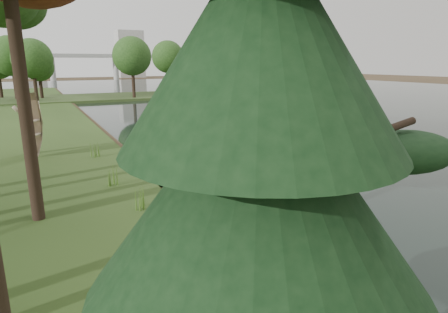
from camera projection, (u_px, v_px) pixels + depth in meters
name	position (u px, v px, depth m)	size (l,w,h in m)	color
ground	(219.00, 193.00, 17.25)	(300.00, 300.00, 0.00)	#3D2F1D
water	(359.00, 109.00, 47.80)	(130.00, 200.00, 0.05)	black
boardwalk	(186.00, 196.00, 16.51)	(1.60, 16.00, 0.30)	#382415
peninsula	(131.00, 96.00, 63.87)	(50.00, 14.00, 0.45)	#344820
far_trees	(108.00, 59.00, 60.87)	(45.60, 5.60, 8.80)	black
bridge	(92.00, 59.00, 124.47)	(95.90, 4.00, 8.60)	#A5A5A0
building_a	(130.00, 54.00, 149.09)	(10.00, 8.00, 18.00)	#A5A5A0
building_b	(33.00, 62.00, 138.62)	(8.00, 8.00, 12.00)	#A5A5A0
rowboat_0	(329.00, 229.00, 12.52)	(2.61, 3.66, 0.76)	tan
rowboat_1	(303.00, 215.00, 13.77)	(2.38, 3.33, 0.69)	tan
rowboat_2	(288.00, 206.00, 14.47)	(2.73, 3.83, 0.79)	tan
rowboat_3	(261.00, 191.00, 16.12)	(2.84, 3.97, 0.82)	tan
rowboat_4	(239.00, 185.00, 17.19)	(2.30, 3.22, 0.67)	tan
rowboat_5	(235.00, 179.00, 18.05)	(2.48, 3.47, 0.72)	tan
rowboat_6	(214.00, 170.00, 19.28)	(2.73, 3.82, 0.79)	#2A7662
rowboat_7	(203.00, 163.00, 20.73)	(2.85, 3.99, 0.83)	tan
stored_rowboat	(36.00, 150.00, 22.55)	(2.75, 3.84, 0.80)	tan
pine_tree	(261.00, 108.00, 3.80)	(3.80, 3.80, 8.17)	black
reeds_0	(176.00, 211.00, 12.94)	(0.60, 0.60, 1.14)	#3F661E
reeds_1	(139.00, 198.00, 14.54)	(0.60, 0.60, 0.86)	#3F661E
reeds_2	(113.00, 176.00, 17.36)	(0.60, 0.60, 0.89)	#3F661E
reeds_3	(95.00, 150.00, 22.53)	(0.60, 0.60, 0.89)	#3F661E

